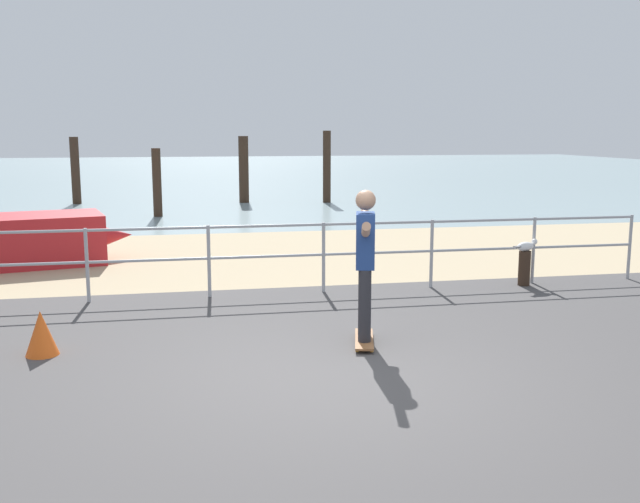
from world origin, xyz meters
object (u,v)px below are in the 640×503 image
Objects in this scene: skateboarder at (365,256)px; traffic_cone at (41,334)px; bollard_short at (524,269)px; skateboard at (364,340)px; seagull at (526,246)px.

traffic_cone is (-3.44, 0.26, -0.77)m from skateboarder.
skateboard is at bearing -141.78° from bollard_short.
traffic_cone is at bearing 175.70° from skateboard.
skateboarder is 4.10m from bollard_short.
seagull is 0.95× the size of traffic_cone.
skateboard is 0.95m from skateboarder.
seagull is (3.18, 2.50, 0.56)m from skateboard.
seagull reaches higher than skateboard.
traffic_cone is (-3.44, 0.26, 0.18)m from skateboard.
skateboarder is at bearing -141.78° from bollard_short.
skateboarder is 3.48× the size of seagull.
bollard_short is (3.17, 2.50, 0.21)m from skateboard.
bollard_short reaches higher than traffic_cone.
skateboard is at bearing -4.30° from traffic_cone.
skateboard is 1.49× the size of bollard_short.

